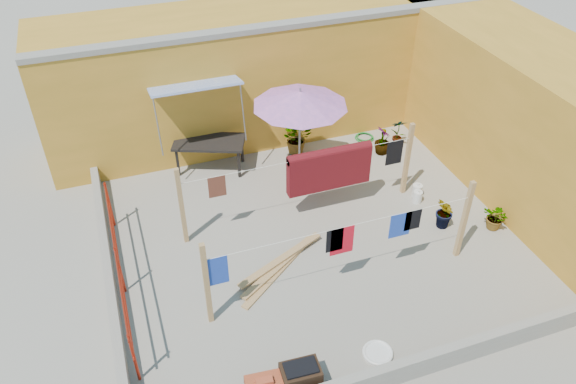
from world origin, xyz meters
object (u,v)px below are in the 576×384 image
(water_jug_a, at_px, (418,197))
(brazier, at_px, (301,378))
(water_jug_b, at_px, (417,191))
(green_hose, at_px, (364,137))
(patio_umbrella, at_px, (300,99))
(outdoor_table, at_px, (209,144))
(plant_back_a, at_px, (297,137))
(white_basin, at_px, (378,353))

(water_jug_a, bearing_deg, brazier, -139.10)
(water_jug_b, height_order, green_hose, water_jug_b)
(patio_umbrella, height_order, outdoor_table, patio_umbrella)
(water_jug_a, xyz_separation_m, green_hose, (0.06, 2.83, -0.11))
(outdoor_table, relative_size, water_jug_a, 5.71)
(plant_back_a, bearing_deg, patio_umbrella, -108.00)
(brazier, height_order, water_jug_a, brazier)
(outdoor_table, distance_m, green_hose, 4.15)
(water_jug_b, bearing_deg, white_basin, -127.75)
(patio_umbrella, distance_m, white_basin, 5.40)
(brazier, distance_m, water_jug_a, 5.45)
(white_basin, distance_m, water_jug_a, 4.35)
(patio_umbrella, xyz_separation_m, water_jug_a, (2.26, -1.51, -2.07))
(green_hose, bearing_deg, water_jug_a, -91.29)
(green_hose, bearing_deg, outdoor_table, -180.00)
(patio_umbrella, relative_size, water_jug_b, 7.37)
(patio_umbrella, relative_size, white_basin, 5.01)
(patio_umbrella, distance_m, brazier, 5.75)
(water_jug_a, bearing_deg, plant_back_a, 122.86)
(brazier, distance_m, white_basin, 1.45)
(brazier, bearing_deg, outdoor_table, 89.28)
(patio_umbrella, bearing_deg, green_hose, 29.63)
(green_hose, distance_m, plant_back_a, 1.93)
(patio_umbrella, xyz_separation_m, brazier, (-1.86, -5.08, -1.95))
(outdoor_table, xyz_separation_m, plant_back_a, (2.21, 0.00, -0.28))
(water_jug_b, bearing_deg, water_jug_a, -116.49)
(white_basin, height_order, water_jug_b, water_jug_b)
(outdoor_table, distance_m, brazier, 6.42)
(white_basin, bearing_deg, water_jug_b, 52.25)
(patio_umbrella, xyz_separation_m, plant_back_a, (0.43, 1.32, -1.80))
(patio_umbrella, height_order, white_basin, patio_umbrella)
(patio_umbrella, distance_m, water_jug_a, 3.42)
(patio_umbrella, distance_m, green_hose, 3.45)
(green_hose, relative_size, plant_back_a, 0.60)
(white_basin, bearing_deg, green_hose, 66.18)
(water_jug_a, distance_m, green_hose, 2.84)
(white_basin, bearing_deg, outdoor_table, 102.15)
(outdoor_table, bearing_deg, brazier, -90.72)
(white_basin, bearing_deg, brazier, -173.75)
(outdoor_table, height_order, water_jug_a, outdoor_table)
(patio_umbrella, distance_m, plant_back_a, 2.27)
(water_jug_b, bearing_deg, green_hose, 90.69)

